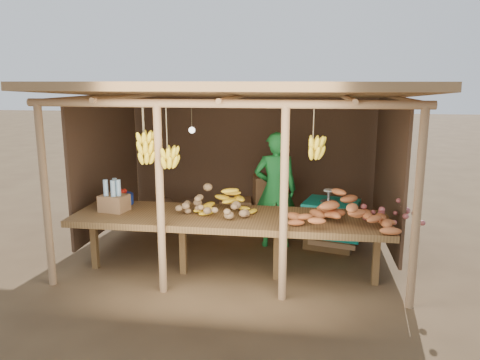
# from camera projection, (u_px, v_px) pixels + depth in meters

# --- Properties ---
(ground) EXTENTS (60.00, 60.00, 0.00)m
(ground) POSITION_uv_depth(u_px,v_px,m) (240.00, 250.00, 6.89)
(ground) COLOR brown
(ground) RESTS_ON ground
(stall_structure) EXTENTS (4.70, 3.50, 2.43)m
(stall_structure) POSITION_uv_depth(u_px,v_px,m) (240.00, 119.00, 6.47)
(stall_structure) COLOR #A87F57
(stall_structure) RESTS_ON ground
(counter) EXTENTS (3.90, 1.05, 0.80)m
(counter) POSITION_uv_depth(u_px,v_px,m) (229.00, 220.00, 5.81)
(counter) COLOR brown
(counter) RESTS_ON ground
(potato_heap) EXTENTS (1.06, 0.78, 0.36)m
(potato_heap) POSITION_uv_depth(u_px,v_px,m) (209.00, 200.00, 5.81)
(potato_heap) COLOR #8F6E49
(potato_heap) RESTS_ON counter
(sweet_potato_heap) EXTENTS (1.25, 0.94, 0.36)m
(sweet_potato_heap) POSITION_uv_depth(u_px,v_px,m) (340.00, 210.00, 5.40)
(sweet_potato_heap) COLOR #B85F2F
(sweet_potato_heap) RESTS_ON counter
(onion_heap) EXTENTS (0.78, 0.48, 0.35)m
(onion_heap) POSITION_uv_depth(u_px,v_px,m) (387.00, 206.00, 5.57)
(onion_heap) COLOR #AC5453
(onion_heap) RESTS_ON counter
(banana_pile) EXTENTS (0.71, 0.47, 0.35)m
(banana_pile) POSITION_uv_depth(u_px,v_px,m) (228.00, 199.00, 5.89)
(banana_pile) COLOR yellow
(banana_pile) RESTS_ON counter
(tomato_basin) EXTENTS (0.38, 0.38, 0.20)m
(tomato_basin) POSITION_uv_depth(u_px,v_px,m) (119.00, 198.00, 6.33)
(tomato_basin) COLOR navy
(tomato_basin) RESTS_ON counter
(bottle_box) EXTENTS (0.38, 0.32, 0.42)m
(bottle_box) POSITION_uv_depth(u_px,v_px,m) (114.00, 199.00, 5.97)
(bottle_box) COLOR olive
(bottle_box) RESTS_ON counter
(vendor) EXTENTS (0.68, 0.49, 1.72)m
(vendor) POSITION_uv_depth(u_px,v_px,m) (275.00, 190.00, 6.89)
(vendor) COLOR #1B7D31
(vendor) RESTS_ON ground
(tarp_crate) EXTENTS (0.90, 0.83, 0.91)m
(tarp_crate) POSITION_uv_depth(u_px,v_px,m) (331.00, 223.00, 6.95)
(tarp_crate) COLOR brown
(tarp_crate) RESTS_ON ground
(carton_stack) EXTENTS (1.19, 0.52, 0.86)m
(carton_stack) POSITION_uv_depth(u_px,v_px,m) (258.00, 204.00, 7.95)
(carton_stack) COLOR olive
(carton_stack) RESTS_ON ground
(burlap_sacks) EXTENTS (0.94, 0.49, 0.66)m
(burlap_sacks) POSITION_uv_depth(u_px,v_px,m) (177.00, 214.00, 7.70)
(burlap_sacks) COLOR #493222
(burlap_sacks) RESTS_ON ground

